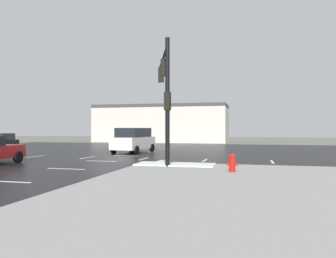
{
  "coord_description": "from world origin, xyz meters",
  "views": [
    {
      "loc": [
        8.67,
        -20.38,
        1.98
      ],
      "look_at": [
        1.77,
        7.61,
        1.96
      ],
      "focal_mm": 35.19,
      "sensor_mm": 36.0,
      "label": 1
    }
  ],
  "objects": [
    {
      "name": "suv_white",
      "position": [
        -0.55,
        5.21,
        1.09
      ],
      "size": [
        2.51,
        4.96,
        2.03
      ],
      "rotation": [
        0.0,
        0.0,
        1.48
      ],
      "color": "white",
      "rests_on": "road_asphalt"
    },
    {
      "name": "ground_plane",
      "position": [
        0.0,
        0.0,
        0.0
      ],
      "size": [
        120.0,
        120.0,
        0.0
      ],
      "primitive_type": "plane",
      "color": "slate"
    },
    {
      "name": "fire_hydrant",
      "position": [
        7.98,
        -6.16,
        0.54
      ],
      "size": [
        0.48,
        0.26,
        0.79
      ],
      "color": "red",
      "rests_on": "sidewalk_corner"
    },
    {
      "name": "road_asphalt",
      "position": [
        0.0,
        0.0,
        0.01
      ],
      "size": [
        44.0,
        44.0,
        0.02
      ],
      "primitive_type": "cube",
      "color": "black",
      "rests_on": "ground_plane"
    },
    {
      "name": "lane_markings",
      "position": [
        1.2,
        -1.38,
        0.02
      ],
      "size": [
        36.15,
        36.15,
        0.01
      ],
      "color": "silver",
      "rests_on": "road_asphalt"
    },
    {
      "name": "strip_building_background",
      "position": [
        -4.27,
        28.29,
        2.78
      ],
      "size": [
        19.7,
        8.0,
        5.56
      ],
      "color": "beige",
      "rests_on": "ground_plane"
    },
    {
      "name": "traffic_signal_mast",
      "position": [
        4.3,
        -3.31,
        4.35
      ],
      "size": [
        1.94,
        5.3,
        6.32
      ],
      "rotation": [
        0.0,
        0.0,
        1.9
      ],
      "color": "black",
      "rests_on": "sidewalk_corner"
    },
    {
      "name": "snow_strip_curbside",
      "position": [
        5.0,
        -4.0,
        0.17
      ],
      "size": [
        4.0,
        1.6,
        0.06
      ],
      "primitive_type": "cube",
      "color": "white",
      "rests_on": "sidewalk_corner"
    }
  ]
}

